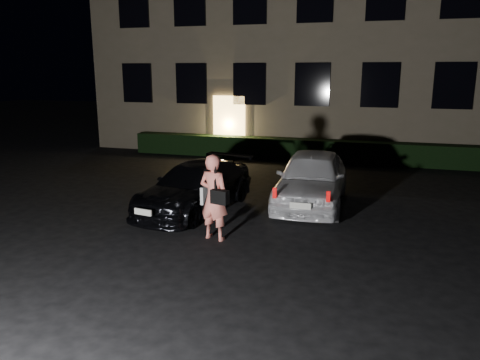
% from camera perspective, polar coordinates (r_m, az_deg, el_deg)
% --- Properties ---
extents(ground, '(80.00, 80.00, 0.00)m').
position_cam_1_polar(ground, '(9.27, -1.71, -9.34)').
color(ground, black).
rests_on(ground, ground).
extents(building, '(20.00, 8.11, 12.00)m').
position_cam_1_polar(building, '(23.39, 10.57, 19.02)').
color(building, '#675D49').
rests_on(building, ground).
extents(hedge, '(15.00, 0.70, 0.85)m').
position_cam_1_polar(hedge, '(19.07, 8.34, 3.65)').
color(hedge, black).
rests_on(hedge, ground).
extents(sedan, '(2.37, 4.42, 1.22)m').
position_cam_1_polar(sedan, '(12.17, -5.50, -0.85)').
color(sedan, black).
rests_on(sedan, ground).
extents(hatch, '(1.85, 4.35, 1.47)m').
position_cam_1_polar(hatch, '(12.71, 8.72, 0.24)').
color(hatch, white).
rests_on(hatch, ground).
extents(man, '(0.78, 0.60, 1.87)m').
position_cam_1_polar(man, '(9.92, -3.17, -2.10)').
color(man, '#FF8371').
rests_on(man, ground).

